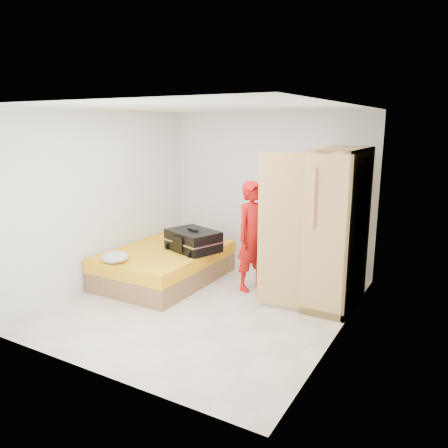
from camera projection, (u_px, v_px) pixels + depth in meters
The scene contains 7 objects.
room at pixel (206, 210), 5.69m from camera, with size 4.00×4.02×2.60m.
bed at pixel (165, 265), 6.82m from camera, with size 1.42×2.02×0.50m.
wardrobe at pixel (333, 232), 5.78m from camera, with size 1.17×1.24×2.10m.
person at pixel (253, 236), 6.34m from camera, with size 0.59×0.39×1.61m, color red.
suitcase at pixel (193, 241), 6.69m from camera, with size 0.94×0.81×0.34m.
round_cushion at pixel (115, 257), 6.13m from camera, with size 0.39×0.39×0.15m, color beige.
pillow at pixel (200, 235), 7.43m from camera, with size 0.55×0.28×0.10m, color beige.
Camera 1 is at (2.96, -4.75, 2.40)m, focal length 35.00 mm.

